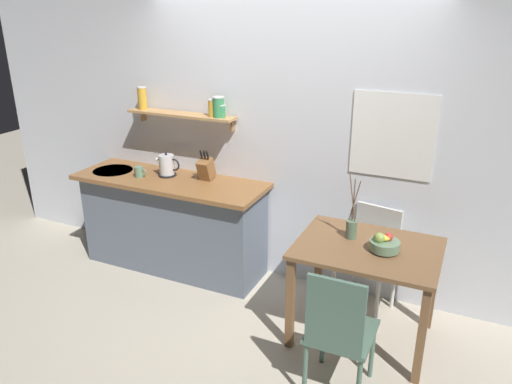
{
  "coord_description": "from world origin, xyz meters",
  "views": [
    {
      "loc": [
        1.51,
        -3.27,
        2.44
      ],
      "look_at": [
        -0.1,
        0.25,
        0.95
      ],
      "focal_mm": 34.74,
      "sensor_mm": 36.0,
      "label": 1
    }
  ],
  "objects_px": {
    "dining_chair_far": "(370,253)",
    "knife_block": "(206,169)",
    "twig_vase": "(351,227)",
    "dining_table": "(367,261)",
    "coffee_mug_by_sink": "(139,172)",
    "electric_kettle": "(167,166)",
    "fruit_bowl": "(384,244)",
    "dining_chair_near": "(339,330)"
  },
  "relations": [
    {
      "from": "dining_table",
      "to": "dining_chair_far",
      "type": "relative_size",
      "value": 1.17
    },
    {
      "from": "twig_vase",
      "to": "dining_table",
      "type": "bearing_deg",
      "value": -29.74
    },
    {
      "from": "dining_table",
      "to": "knife_block",
      "type": "bearing_deg",
      "value": 165.08
    },
    {
      "from": "knife_block",
      "to": "dining_table",
      "type": "bearing_deg",
      "value": -14.92
    },
    {
      "from": "dining_table",
      "to": "dining_chair_near",
      "type": "height_order",
      "value": "dining_chair_near"
    },
    {
      "from": "dining_table",
      "to": "electric_kettle",
      "type": "xyz_separation_m",
      "value": [
        -1.98,
        0.37,
        0.36
      ]
    },
    {
      "from": "twig_vase",
      "to": "electric_kettle",
      "type": "relative_size",
      "value": 2.02
    },
    {
      "from": "dining_chair_far",
      "to": "electric_kettle",
      "type": "distance_m",
      "value": 1.99
    },
    {
      "from": "fruit_bowl",
      "to": "coffee_mug_by_sink",
      "type": "bearing_deg",
      "value": 173.49
    },
    {
      "from": "knife_block",
      "to": "twig_vase",
      "type": "bearing_deg",
      "value": -13.18
    },
    {
      "from": "knife_block",
      "to": "coffee_mug_by_sink",
      "type": "relative_size",
      "value": 2.32
    },
    {
      "from": "electric_kettle",
      "to": "knife_block",
      "type": "distance_m",
      "value": 0.39
    },
    {
      "from": "fruit_bowl",
      "to": "knife_block",
      "type": "height_order",
      "value": "knife_block"
    },
    {
      "from": "dining_chair_near",
      "to": "coffee_mug_by_sink",
      "type": "distance_m",
      "value": 2.42
    },
    {
      "from": "dining_chair_far",
      "to": "knife_block",
      "type": "height_order",
      "value": "knife_block"
    },
    {
      "from": "dining_chair_near",
      "to": "twig_vase",
      "type": "distance_m",
      "value": 0.86
    },
    {
      "from": "dining_table",
      "to": "fruit_bowl",
      "type": "relative_size",
      "value": 4.83
    },
    {
      "from": "fruit_bowl",
      "to": "knife_block",
      "type": "bearing_deg",
      "value": 165.28
    },
    {
      "from": "dining_chair_near",
      "to": "knife_block",
      "type": "bearing_deg",
      "value": 144.78
    },
    {
      "from": "knife_block",
      "to": "coffee_mug_by_sink",
      "type": "bearing_deg",
      "value": -163.23
    },
    {
      "from": "twig_vase",
      "to": "electric_kettle",
      "type": "height_order",
      "value": "twig_vase"
    },
    {
      "from": "fruit_bowl",
      "to": "coffee_mug_by_sink",
      "type": "xyz_separation_m",
      "value": [
        -2.31,
        0.26,
        0.13
      ]
    },
    {
      "from": "dining_table",
      "to": "twig_vase",
      "type": "bearing_deg",
      "value": 150.26
    },
    {
      "from": "fruit_bowl",
      "to": "coffee_mug_by_sink",
      "type": "height_order",
      "value": "coffee_mug_by_sink"
    },
    {
      "from": "twig_vase",
      "to": "coffee_mug_by_sink",
      "type": "xyz_separation_m",
      "value": [
        -2.04,
        0.15,
        0.1
      ]
    },
    {
      "from": "dining_table",
      "to": "dining_chair_far",
      "type": "height_order",
      "value": "dining_chair_far"
    },
    {
      "from": "dining_table",
      "to": "fruit_bowl",
      "type": "xyz_separation_m",
      "value": [
        0.11,
        -0.02,
        0.18
      ]
    },
    {
      "from": "knife_block",
      "to": "coffee_mug_by_sink",
      "type": "xyz_separation_m",
      "value": [
        -0.61,
        -0.18,
        -0.06
      ]
    },
    {
      "from": "dining_chair_far",
      "to": "coffee_mug_by_sink",
      "type": "bearing_deg",
      "value": -175.1
    },
    {
      "from": "dining_table",
      "to": "dining_chair_near",
      "type": "distance_m",
      "value": 0.71
    },
    {
      "from": "electric_kettle",
      "to": "knife_block",
      "type": "bearing_deg",
      "value": 7.37
    },
    {
      "from": "dining_chair_near",
      "to": "knife_block",
      "type": "height_order",
      "value": "knife_block"
    },
    {
      "from": "dining_table",
      "to": "fruit_bowl",
      "type": "height_order",
      "value": "fruit_bowl"
    },
    {
      "from": "dining_chair_near",
      "to": "dining_chair_far",
      "type": "relative_size",
      "value": 1.07
    },
    {
      "from": "dining_chair_near",
      "to": "twig_vase",
      "type": "height_order",
      "value": "twig_vase"
    },
    {
      "from": "dining_chair_near",
      "to": "twig_vase",
      "type": "relative_size",
      "value": 1.87
    },
    {
      "from": "dining_chair_far",
      "to": "twig_vase",
      "type": "distance_m",
      "value": 0.5
    },
    {
      "from": "dining_chair_far",
      "to": "dining_chair_near",
      "type": "bearing_deg",
      "value": -87.64
    },
    {
      "from": "dining_chair_near",
      "to": "electric_kettle",
      "type": "relative_size",
      "value": 3.79
    },
    {
      "from": "dining_table",
      "to": "electric_kettle",
      "type": "distance_m",
      "value": 2.04
    },
    {
      "from": "dining_chair_far",
      "to": "electric_kettle",
      "type": "xyz_separation_m",
      "value": [
        -1.92,
        -0.05,
        0.51
      ]
    },
    {
      "from": "dining_chair_near",
      "to": "fruit_bowl",
      "type": "xyz_separation_m",
      "value": [
        0.12,
        0.67,
        0.32
      ]
    }
  ]
}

